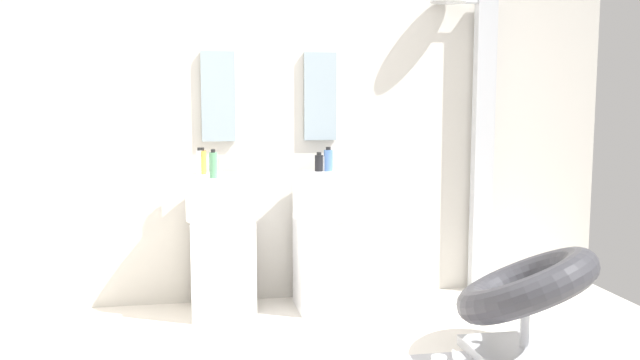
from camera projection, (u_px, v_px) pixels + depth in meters
The scene contains 12 objects.
rear_partition at pixel (269, 110), 4.75m from camera, with size 4.80×0.10×2.60m, color beige.
pedestal_sink_left at pixel (222, 241), 4.48m from camera, with size 0.45×0.45×1.00m.
pedestal_sink_right at pixel (327, 237), 4.60m from camera, with size 0.45×0.45×1.00m.
vanity_mirror_left at pixel (218, 97), 4.61m from camera, with size 0.22×0.03×0.59m, color #8C9EA8.
vanity_mirror_right at pixel (320, 96), 4.74m from camera, with size 0.22×0.03×0.59m, color #8C9EA8.
shower_column at pixel (481, 141), 4.93m from camera, with size 0.49×0.24×2.05m.
lounge_chair at pixel (526, 294), 3.72m from camera, with size 1.09×1.09×0.65m.
soap_bottle_amber at pixel (202, 162), 4.49m from camera, with size 0.06×0.06×0.17m.
soap_bottle_black at pixel (319, 163), 4.66m from camera, with size 0.06×0.06×0.13m.
soap_bottle_green at pixel (213, 165), 4.28m from camera, with size 0.05×0.05×0.18m.
soap_bottle_blue at pixel (328, 160), 4.67m from camera, with size 0.06×0.06×0.16m.
soap_bottle_white at pixel (199, 162), 4.48m from camera, with size 0.04×0.04×0.17m.
Camera 1 is at (-0.53, -3.11, 1.41)m, focal length 39.38 mm.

